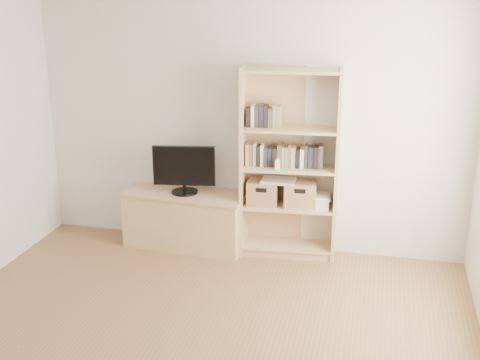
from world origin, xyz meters
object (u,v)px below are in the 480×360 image
(bookshelf, at_px, (289,165))
(baby_monitor, at_px, (277,165))
(tv_stand, at_px, (186,221))
(television, at_px, (184,170))
(basket_right, at_px, (300,194))
(laptop, at_px, (278,181))
(basket_left, at_px, (263,192))

(bookshelf, bearing_deg, baby_monitor, -135.00)
(tv_stand, distance_m, bookshelf, 1.29)
(bookshelf, bearing_deg, tv_stand, 178.03)
(tv_stand, bearing_deg, television, 0.00)
(bookshelf, relative_size, basket_right, 6.11)
(tv_stand, xyz_separation_m, laptop, (0.99, 0.03, 0.52))
(baby_monitor, distance_m, basket_right, 0.41)
(tv_stand, bearing_deg, basket_left, 6.00)
(television, xyz_separation_m, laptop, (0.99, 0.03, -0.05))
(tv_stand, height_order, basket_right, basket_right)
(bookshelf, relative_size, television, 3.01)
(basket_left, bearing_deg, laptop, -3.27)
(baby_monitor, xyz_separation_m, basket_left, (-0.16, 0.09, -0.33))
(television, height_order, laptop, television)
(bookshelf, bearing_deg, basket_left, -178.81)
(television, bearing_deg, bookshelf, -6.22)
(baby_monitor, bearing_deg, television, 162.39)
(bookshelf, relative_size, laptop, 5.74)
(laptop, bearing_deg, basket_left, 178.17)
(television, distance_m, laptop, 0.99)
(bookshelf, height_order, basket_left, bookshelf)
(tv_stand, bearing_deg, bookshelf, 6.98)
(basket_right, distance_m, laptop, 0.26)
(basket_right, bearing_deg, bookshelf, 175.41)
(laptop, bearing_deg, basket_right, 7.89)
(basket_left, bearing_deg, tv_stand, 179.44)
(tv_stand, xyz_separation_m, baby_monitor, (0.99, -0.05, 0.71))
(baby_monitor, relative_size, basket_right, 0.30)
(basket_left, xyz_separation_m, laptop, (0.16, -0.00, 0.14))
(tv_stand, height_order, laptop, laptop)
(tv_stand, xyz_separation_m, basket_right, (1.21, 0.07, 0.38))
(basket_right, bearing_deg, basket_left, 178.01)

